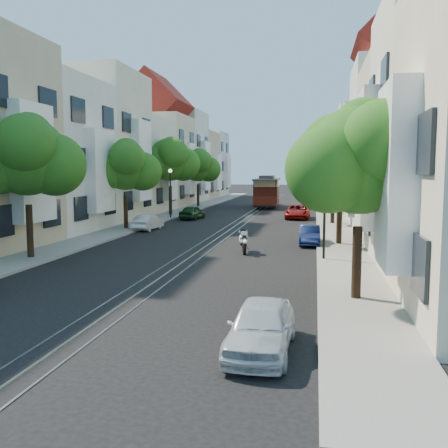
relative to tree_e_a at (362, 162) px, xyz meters
The scene contains 26 objects.
ground 32.17m from the tree_e_a, 103.17° to the left, with size 200.00×200.00×0.00m, color black.
sidewalk_east 31.33m from the tree_e_a, 90.02° to the left, with size 2.50×80.00×0.12m, color gray.
sidewalk_west 34.52m from the tree_e_a, 115.07° to the left, with size 2.50×80.00×0.12m, color gray.
rail_left 32.29m from the tree_e_a, 104.13° to the left, with size 0.06×80.00×0.02m, color gray.
rail_slot 32.16m from the tree_e_a, 103.17° to the left, with size 0.06×80.00×0.02m, color gray.
rail_right 32.04m from the tree_e_a, 102.21° to the left, with size 0.06×80.00×0.02m, color gray.
lane_line 32.16m from the tree_e_a, 103.17° to the left, with size 0.08×80.00×0.01m, color tan.
townhouses_east 31.29m from the tree_e_a, 81.53° to the left, with size 7.75×72.00×12.00m.
townhouses_west 36.38m from the tree_e_a, 121.73° to the left, with size 7.75×72.00×11.76m.
tree_e_a is the anchor object (origin of this frame).
tree_e_b 12.00m from the tree_e_a, 90.00° to the left, with size 4.93×4.08×6.68m.
tree_e_c 23.00m from the tree_e_a, 90.00° to the left, with size 4.84×3.99×6.52m.
tree_e_d 34.00m from the tree_e_a, 90.00° to the left, with size 5.01×4.16×6.85m.
tree_w_a 15.25m from the tree_e_a, 160.85° to the left, with size 4.93×4.08×6.68m.
tree_w_b 22.28m from the tree_e_a, 130.27° to the left, with size 4.72×3.87×6.27m.
tree_w_c 31.49m from the tree_e_a, 117.22° to the left, with size 5.13×4.28×7.09m.
tree_w_d 41.57m from the tree_e_a, 110.27° to the left, with size 4.84×3.99×6.52m.
lamp_east 7.26m from the tree_e_a, 97.79° to the left, with size 0.32×0.32×4.16m.
lamp_west 28.51m from the tree_e_a, 118.45° to the left, with size 0.32×0.32×4.16m.
sportbike_rider 10.60m from the tree_e_a, 119.66° to the left, with size 0.63×1.92×1.34m.
cable_car 40.86m from the tree_e_a, 99.54° to the left, with size 2.94×8.59×3.27m.
parked_car_e_near 6.76m from the tree_e_a, 117.20° to the right, with size 1.41×3.51×1.20m, color silver.
parked_car_e_mid 12.81m from the tree_e_a, 97.81° to the left, with size 1.13×3.25×1.07m, color #0D1841.
parked_car_e_far 27.68m from the tree_e_a, 95.99° to the left, with size 2.00×4.33×1.20m, color maroon.
parked_car_w_mid 21.71m from the tree_e_a, 127.00° to the left, with size 1.14×3.27×1.08m, color silver.
parked_car_w_far 27.98m from the tree_e_a, 114.88° to the left, with size 1.39×3.44×1.17m, color #16371A.
Camera 1 is at (5.86, -19.05, 4.15)m, focal length 40.00 mm.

